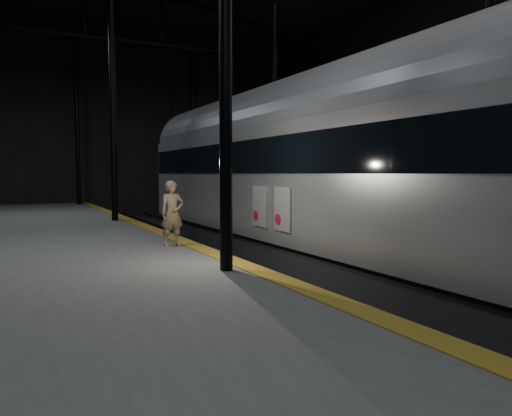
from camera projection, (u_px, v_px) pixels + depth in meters
ground at (289, 269)px, 15.54m from camera, size 44.00×44.00×0.00m
platform_left at (23, 275)px, 12.19m from camera, size 9.00×43.80×1.00m
platform_right at (461, 239)px, 18.82m from camera, size 9.00×43.80×1.00m
tactile_strip at (189, 244)px, 14.03m from camera, size 0.50×43.80×0.01m
track at (289, 267)px, 15.54m from camera, size 2.40×43.00×0.24m
train at (312, 167)px, 14.15m from camera, size 3.18×21.26×5.68m
woman at (172, 214)px, 13.51m from camera, size 0.67×0.46×1.78m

